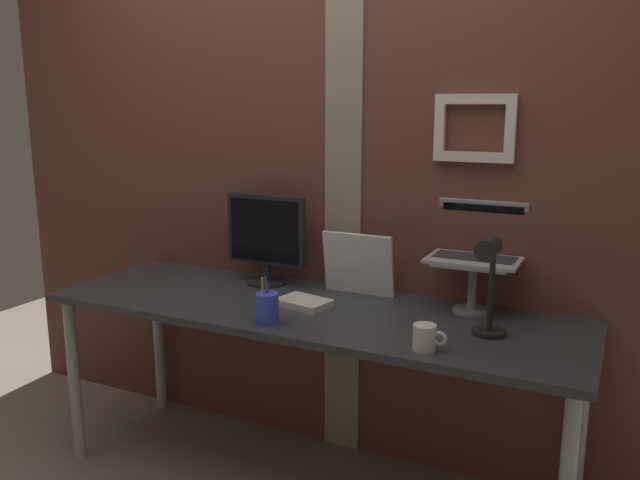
# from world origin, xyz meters

# --- Properties ---
(ground_plane) EXTENTS (6.00, 6.00, 0.00)m
(ground_plane) POSITION_xyz_m (0.00, 0.00, 0.00)
(ground_plane) COLOR gray
(brick_wall_back) EXTENTS (3.48, 0.16, 2.36)m
(brick_wall_back) POSITION_xyz_m (0.00, 0.38, 1.18)
(brick_wall_back) COLOR brown
(brick_wall_back) RESTS_ON ground_plane
(desk) EXTENTS (2.14, 0.68, 0.77)m
(desk) POSITION_xyz_m (0.15, -0.02, 0.70)
(desk) COLOR #333338
(desk) RESTS_ON ground_plane
(monitor) EXTENTS (0.37, 0.18, 0.40)m
(monitor) POSITION_xyz_m (-0.18, 0.20, 0.99)
(monitor) COLOR black
(monitor) RESTS_ON desk
(laptop_stand) EXTENTS (0.28, 0.22, 0.20)m
(laptop_stand) POSITION_xyz_m (0.73, 0.20, 0.91)
(laptop_stand) COLOR gray
(laptop_stand) RESTS_ON desk
(laptop) EXTENTS (0.34, 0.30, 0.22)m
(laptop) POSITION_xyz_m (0.73, 0.27, 1.03)
(laptop) COLOR #ADB2B7
(laptop) RESTS_ON laptop_stand
(whiteboard_panel) EXTENTS (0.31, 0.06, 0.26)m
(whiteboard_panel) POSITION_xyz_m (0.25, 0.22, 0.90)
(whiteboard_panel) COLOR white
(whiteboard_panel) RESTS_ON desk
(desk_lamp) EXTENTS (0.12, 0.20, 0.36)m
(desk_lamp) POSITION_xyz_m (0.85, -0.07, 0.99)
(desk_lamp) COLOR black
(desk_lamp) RESTS_ON desk
(pen_cup) EXTENTS (0.08, 0.08, 0.18)m
(pen_cup) POSITION_xyz_m (0.10, -0.26, 0.83)
(pen_cup) COLOR blue
(pen_cup) RESTS_ON desk
(coffee_mug) EXTENTS (0.11, 0.08, 0.09)m
(coffee_mug) POSITION_xyz_m (0.69, -0.26, 0.81)
(coffee_mug) COLOR silver
(coffee_mug) RESTS_ON desk
(paper_clutter_stack) EXTENTS (0.22, 0.18, 0.03)m
(paper_clutter_stack) POSITION_xyz_m (0.12, -0.02, 0.79)
(paper_clutter_stack) COLOR silver
(paper_clutter_stack) RESTS_ON desk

